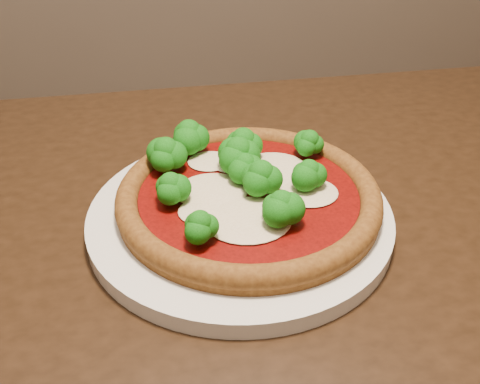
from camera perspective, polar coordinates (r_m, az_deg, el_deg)
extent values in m
cube|color=black|center=(0.54, 3.25, -8.98)|extent=(1.24, 0.94, 0.04)
cylinder|color=black|center=(1.26, 23.72, -5.58)|extent=(0.06, 0.06, 0.71)
cylinder|color=silver|center=(0.57, 0.00, -2.58)|extent=(0.32, 0.32, 0.02)
cylinder|color=brown|center=(0.57, 0.92, -0.80)|extent=(0.28, 0.28, 0.01)
torus|color=brown|center=(0.57, 0.93, -0.22)|extent=(0.28, 0.28, 0.02)
cylinder|color=#6B0805|center=(0.56, 0.93, -0.17)|extent=(0.23, 0.23, 0.00)
ellipsoid|color=beige|center=(0.60, 3.49, 2.49)|extent=(0.08, 0.07, 0.01)
ellipsoid|color=beige|center=(0.62, -3.26, 3.32)|extent=(0.05, 0.05, 0.00)
ellipsoid|color=beige|center=(0.57, 7.33, -0.01)|extent=(0.06, 0.06, 0.01)
ellipsoid|color=beige|center=(0.52, 0.84, -2.95)|extent=(0.09, 0.08, 0.01)
ellipsoid|color=beige|center=(0.54, -3.74, -2.00)|extent=(0.05, 0.05, 0.00)
ellipsoid|color=beige|center=(0.62, -0.21, 3.38)|extent=(0.07, 0.06, 0.01)
ellipsoid|color=beige|center=(0.57, -3.00, 0.16)|extent=(0.08, 0.07, 0.01)
ellipsoid|color=#1A8B16|center=(0.61, 0.35, 5.36)|extent=(0.05, 0.05, 0.04)
ellipsoid|color=#1A8B16|center=(0.58, -0.19, 4.24)|extent=(0.05, 0.05, 0.04)
ellipsoid|color=#1A8B16|center=(0.63, -5.46, 6.19)|extent=(0.05, 0.05, 0.04)
ellipsoid|color=#1A8B16|center=(0.49, -4.28, -3.43)|extent=(0.04, 0.04, 0.03)
ellipsoid|color=#1A8B16|center=(0.55, 2.27, 1.81)|extent=(0.05, 0.05, 0.04)
ellipsoid|color=#1A8B16|center=(0.59, -7.91, 4.27)|extent=(0.05, 0.05, 0.04)
ellipsoid|color=#1A8B16|center=(0.54, -7.39, 0.68)|extent=(0.04, 0.04, 0.03)
ellipsoid|color=#1A8B16|center=(0.62, 7.40, 5.40)|extent=(0.04, 0.04, 0.03)
ellipsoid|color=#1A8B16|center=(0.51, 4.48, -1.40)|extent=(0.04, 0.04, 0.04)
ellipsoid|color=#1A8B16|center=(0.56, 7.35, 2.10)|extent=(0.04, 0.04, 0.03)
ellipsoid|color=#1A8B16|center=(0.57, 0.53, 2.83)|extent=(0.04, 0.04, 0.03)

